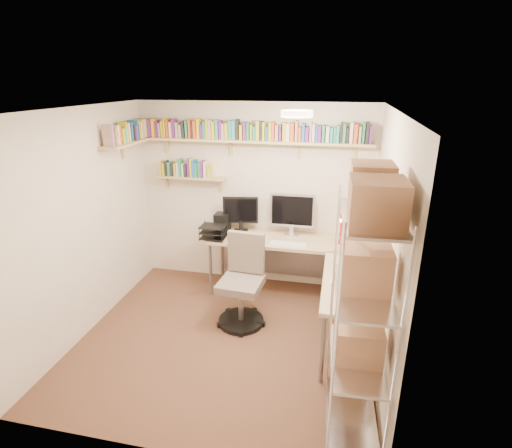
% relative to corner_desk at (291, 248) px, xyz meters
% --- Properties ---
extents(ground, '(3.20, 3.20, 0.00)m').
position_rel_corner_desk_xyz_m(ground, '(-0.60, -0.92, -0.78)').
color(ground, '#4D2E21').
rests_on(ground, ground).
extents(room_shell, '(3.24, 3.04, 2.52)m').
position_rel_corner_desk_xyz_m(room_shell, '(-0.60, -0.92, 0.76)').
color(room_shell, beige).
rests_on(room_shell, ground).
extents(wall_shelves, '(3.12, 1.09, 0.80)m').
position_rel_corner_desk_xyz_m(wall_shelves, '(-1.01, 0.38, 1.25)').
color(wall_shelves, tan).
rests_on(wall_shelves, ground).
extents(corner_desk, '(2.27, 2.02, 1.37)m').
position_rel_corner_desk_xyz_m(corner_desk, '(0.00, 0.00, 0.00)').
color(corner_desk, tan).
rests_on(corner_desk, ground).
extents(office_chair, '(0.57, 0.58, 1.09)m').
position_rel_corner_desk_xyz_m(office_chair, '(-0.50, -0.52, -0.33)').
color(office_chair, black).
rests_on(office_chair, ground).
extents(wire_rack, '(0.46, 0.88, 2.22)m').
position_rel_corner_desk_xyz_m(wire_rack, '(0.76, -1.89, 0.70)').
color(wire_rack, silver).
rests_on(wire_rack, ground).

